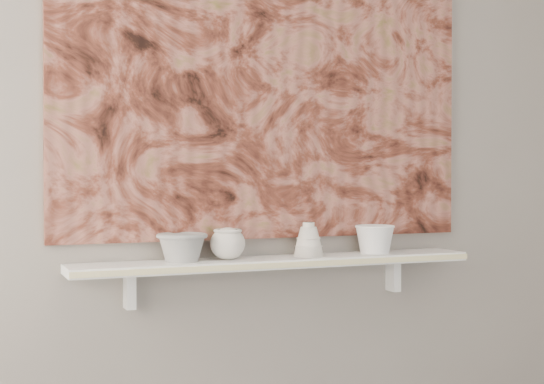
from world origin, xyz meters
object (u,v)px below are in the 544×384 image
painting (269,79)px  shelf (279,262)px  cup_cream (228,244)px  bowl_white (375,239)px  bowl_grey (182,247)px  bell_vessel (309,239)px

painting → shelf: bearing=-90.0°
cup_cream → bowl_white: bearing=0.0°
bowl_grey → bell_vessel: size_ratio=1.40×
shelf → bell_vessel: 0.13m
bell_vessel → cup_cream: bearing=180.0°
cup_cream → bell_vessel: size_ratio=0.99×
bowl_grey → cup_cream: 0.15m
shelf → bell_vessel: bell_vessel is taller
cup_cream → bowl_white: cup_cream is taller
painting → cup_cream: 0.59m
painting → bowl_white: (0.37, -0.08, -0.56)m
bowl_white → bowl_grey: bearing=180.0°
shelf → cup_cream: size_ratio=12.16×
shelf → bowl_grey: bearing=180.0°
bowl_grey → bowl_white: size_ratio=1.17×
bowl_grey → bowl_white: bearing=0.0°
shelf → painting: size_ratio=0.93×
bowl_grey → shelf: bearing=0.0°
bell_vessel → bowl_white: (0.26, 0.00, -0.01)m
cup_cream → bell_vessel: bell_vessel is taller
shelf → bowl_white: bowl_white is taller
painting → bell_vessel: (0.11, -0.08, -0.55)m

